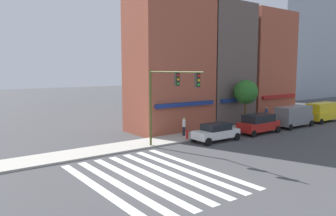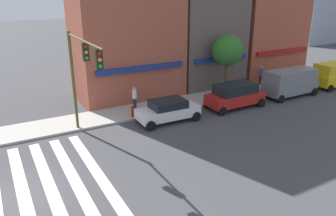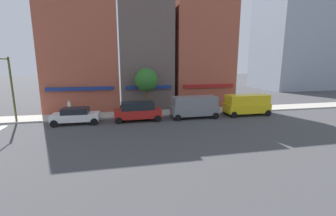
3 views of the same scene
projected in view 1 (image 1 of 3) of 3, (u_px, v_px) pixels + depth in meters
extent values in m
plane|color=#424244|center=(153.00, 176.00, 19.79)|extent=(200.00, 200.00, 0.00)
cube|color=#B2ADA3|center=(99.00, 151.00, 25.74)|extent=(120.00, 3.00, 0.15)
cube|color=silver|center=(99.00, 189.00, 17.70)|extent=(0.56, 10.80, 0.01)
cube|color=silver|center=(119.00, 184.00, 18.39)|extent=(0.56, 10.80, 0.01)
cube|color=silver|center=(136.00, 180.00, 19.09)|extent=(0.56, 10.80, 0.01)
cube|color=silver|center=(153.00, 176.00, 19.79)|extent=(0.56, 10.80, 0.01)
cube|color=silver|center=(168.00, 173.00, 20.48)|extent=(0.56, 10.80, 0.01)
cube|color=silver|center=(183.00, 169.00, 21.18)|extent=(0.56, 10.80, 0.01)
cube|color=silver|center=(196.00, 166.00, 21.88)|extent=(0.56, 10.80, 0.01)
cube|color=#9E4C38|center=(170.00, 61.00, 34.02)|extent=(8.63, 5.00, 14.51)
cube|color=navy|center=(186.00, 104.00, 32.41)|extent=(7.34, 0.30, 0.40)
cube|color=brown|center=(222.00, 65.00, 38.69)|extent=(6.56, 5.00, 14.01)
cube|color=navy|center=(239.00, 100.00, 37.05)|extent=(5.58, 0.30, 0.40)
cube|color=#9E4C38|center=(263.00, 66.00, 43.27)|extent=(7.84, 5.00, 13.89)
cube|color=maroon|center=(279.00, 97.00, 41.62)|extent=(6.66, 0.30, 0.40)
cube|color=#939EAD|center=(291.00, 0.00, 73.42)|extent=(21.15, 12.30, 43.97)
cylinder|color=#474C1E|center=(151.00, 109.00, 26.95)|extent=(0.18, 0.18, 6.44)
cylinder|color=#474C1E|center=(174.00, 72.00, 24.07)|extent=(0.12, 6.35, 0.12)
cube|color=black|center=(177.00, 79.00, 23.88)|extent=(0.32, 0.24, 0.95)
sphere|color=red|center=(178.00, 75.00, 23.75)|extent=(0.18, 0.18, 0.18)
sphere|color=#EAAD14|center=(178.00, 79.00, 23.78)|extent=(0.18, 0.18, 0.18)
sphere|color=green|center=(178.00, 84.00, 23.82)|extent=(0.18, 0.18, 0.18)
cube|color=black|center=(197.00, 80.00, 22.12)|extent=(0.32, 0.24, 0.95)
sphere|color=red|center=(199.00, 76.00, 21.98)|extent=(0.18, 0.18, 0.18)
sphere|color=#EAAD14|center=(199.00, 80.00, 22.02)|extent=(0.18, 0.18, 0.18)
sphere|color=green|center=(199.00, 85.00, 22.05)|extent=(0.18, 0.18, 0.18)
cube|color=white|center=(216.00, 134.00, 29.42)|extent=(4.43, 1.88, 0.70)
cube|color=black|center=(216.00, 127.00, 29.35)|extent=(2.45, 1.70, 0.55)
cylinder|color=black|center=(194.00, 138.00, 29.11)|extent=(0.68, 0.22, 0.68)
cylinder|color=black|center=(208.00, 142.00, 27.68)|extent=(0.68, 0.22, 0.68)
cylinder|color=black|center=(223.00, 134.00, 31.25)|extent=(0.68, 0.22, 0.68)
cylinder|color=black|center=(237.00, 137.00, 29.82)|extent=(0.68, 0.22, 0.68)
cube|color=#B21E19|center=(258.00, 126.00, 33.00)|extent=(4.74, 1.99, 0.85)
cube|color=black|center=(259.00, 118.00, 32.90)|extent=(3.32, 1.81, 0.75)
cylinder|color=black|center=(238.00, 131.00, 32.65)|extent=(0.68, 0.22, 0.68)
cylinder|color=black|center=(254.00, 134.00, 31.13)|extent=(0.68, 0.22, 0.68)
cylinder|color=black|center=(263.00, 127.00, 34.96)|extent=(0.68, 0.22, 0.68)
cylinder|color=black|center=(278.00, 129.00, 33.45)|extent=(0.68, 0.22, 0.68)
cube|color=slate|center=(293.00, 120.00, 36.64)|extent=(5.04, 2.09, 1.00)
cube|color=slate|center=(294.00, 111.00, 36.52)|extent=(4.78, 1.93, 1.00)
cylinder|color=black|center=(274.00, 125.00, 36.24)|extent=(0.68, 0.22, 0.68)
cylinder|color=black|center=(290.00, 127.00, 34.65)|extent=(0.68, 0.22, 0.68)
cylinder|color=black|center=(295.00, 121.00, 38.73)|extent=(0.68, 0.22, 0.68)
cylinder|color=black|center=(311.00, 123.00, 37.14)|extent=(0.68, 0.22, 0.68)
cube|color=yellow|center=(322.00, 115.00, 40.38)|extent=(5.01, 2.02, 1.00)
cube|color=yellow|center=(323.00, 107.00, 40.26)|extent=(4.76, 1.86, 1.00)
cylinder|color=black|center=(305.00, 120.00, 39.99)|extent=(0.68, 0.22, 0.68)
cylinder|color=black|center=(321.00, 122.00, 38.40)|extent=(0.68, 0.22, 0.68)
cylinder|color=black|center=(323.00, 117.00, 42.48)|extent=(0.68, 0.22, 0.68)
cylinder|color=#23232D|center=(184.00, 131.00, 31.21)|extent=(0.26, 0.26, 0.85)
cylinder|color=silver|center=(184.00, 123.00, 31.12)|extent=(0.32, 0.32, 0.70)
sphere|color=tan|center=(184.00, 118.00, 31.06)|extent=(0.22, 0.22, 0.22)
cylinder|color=#23232D|center=(266.00, 118.00, 39.72)|extent=(0.26, 0.26, 0.85)
cylinder|color=#2D4C9E|center=(266.00, 112.00, 39.63)|extent=(0.32, 0.32, 0.70)
sphere|color=tan|center=(267.00, 108.00, 39.57)|extent=(0.22, 0.22, 0.22)
cylinder|color=red|center=(187.00, 136.00, 29.62)|extent=(0.20, 0.20, 0.65)
sphere|color=red|center=(187.00, 131.00, 29.58)|extent=(0.24, 0.24, 0.24)
cylinder|color=brown|center=(245.00, 114.00, 35.88)|extent=(0.24, 0.24, 2.92)
sphere|color=#286623|center=(246.00, 92.00, 35.60)|extent=(2.64, 2.64, 2.64)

